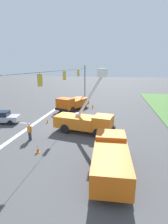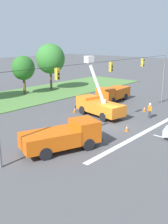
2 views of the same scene
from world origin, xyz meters
TOP-DOWN VIEW (x-y plane):
  - ground_plane at (0.00, 0.00)m, footprint 200.00×200.00m
  - grass_verge at (0.00, 18.00)m, footprint 56.00×12.00m
  - lane_markings at (0.00, -5.67)m, footprint 17.60×15.25m
  - signal_gantry at (-0.04, -0.00)m, footprint 26.20×0.33m
  - tree_east at (3.61, 19.26)m, footprint 3.79×3.33m
  - tree_far_east at (9.36, 19.20)m, footprint 4.91×5.13m
  - utility_truck_bucket_lift at (1.70, 2.67)m, footprint 3.40×6.77m
  - utility_truck_support_near at (9.00, 5.66)m, footprint 6.23×2.57m
  - utility_truck_support_far at (-7.92, -1.17)m, footprint 6.92×4.58m
  - road_worker at (4.76, -2.31)m, footprint 0.38×0.60m
  - traffic_cone_foreground_left at (-9.89, 1.96)m, footprint 0.36×0.36m
  - traffic_cone_mid_left at (-4.41, 1.42)m, footprint 0.36×0.36m
  - traffic_cone_mid_right at (7.03, -0.46)m, footprint 0.36×0.36m
  - traffic_cone_near_bucket at (-0.73, -2.71)m, footprint 0.36×0.36m
  - traffic_cone_lane_edge_a at (1.07, 5.93)m, footprint 0.36×0.36m

SIDE VIEW (x-z plane):
  - ground_plane at x=0.00m, z-range 0.00..0.00m
  - lane_markings at x=0.00m, z-range 0.00..0.01m
  - grass_verge at x=0.00m, z-range 0.00..0.10m
  - traffic_cone_mid_left at x=-4.41m, z-range -0.02..0.57m
  - traffic_cone_lane_edge_a at x=1.07m, z-range -0.02..0.57m
  - traffic_cone_near_bucket at x=-0.73m, z-range -0.01..0.61m
  - traffic_cone_mid_right at x=7.03m, z-range -0.01..0.63m
  - traffic_cone_foreground_left at x=-9.89m, z-range -0.01..0.70m
  - road_worker at x=4.76m, z-range 0.11..1.88m
  - utility_truck_support_far at x=-7.92m, z-range 0.05..2.29m
  - utility_truck_support_near at x=9.00m, z-range 0.12..2.29m
  - utility_truck_bucket_lift at x=1.70m, z-range -2.09..4.75m
  - tree_east at x=3.61m, z-range 1.17..7.41m
  - signal_gantry at x=-0.04m, z-range 0.83..8.03m
  - tree_far_east at x=9.36m, z-range 1.42..9.46m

